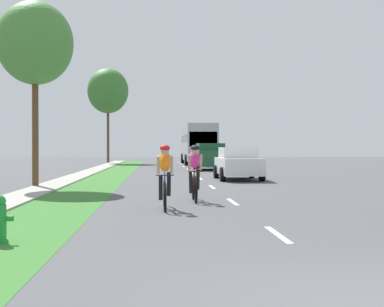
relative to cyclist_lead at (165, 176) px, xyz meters
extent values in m
plane|color=#4C4C4F|center=(1.90, 11.74, -0.81)|extent=(120.00, 120.00, 0.00)
cube|color=#38722D|center=(-2.67, 11.74, -0.81)|extent=(2.08, 70.00, 0.01)
cube|color=#9E998E|center=(-4.32, 11.74, -0.81)|extent=(1.21, 70.00, 0.10)
cube|color=white|center=(1.90, -3.86, -0.81)|extent=(0.12, 1.80, 0.01)
cube|color=white|center=(1.90, 1.74, -0.81)|extent=(0.12, 1.80, 0.01)
cube|color=white|center=(1.90, 7.34, -0.81)|extent=(0.12, 1.80, 0.01)
cube|color=white|center=(1.90, 12.94, -0.81)|extent=(0.12, 1.80, 0.01)
cube|color=white|center=(1.90, 18.54, -0.81)|extent=(0.12, 1.80, 0.01)
cube|color=white|center=(1.90, 24.14, -0.81)|extent=(0.12, 1.80, 0.01)
cube|color=white|center=(1.90, 29.74, -0.81)|extent=(0.12, 1.80, 0.01)
cube|color=white|center=(1.90, 35.34, -0.81)|extent=(0.12, 1.80, 0.01)
cube|color=white|center=(1.90, 40.94, -0.81)|extent=(0.12, 1.80, 0.01)
cylinder|color=#1E8C33|center=(-2.51, -4.41, -0.42)|extent=(0.12, 0.09, 0.09)
torus|color=black|center=(0.00, 0.55, -0.47)|extent=(0.06, 0.68, 0.68)
torus|color=black|center=(0.00, -0.49, -0.47)|extent=(0.06, 0.68, 0.68)
cylinder|color=#23389E|center=(0.00, -0.07, -0.29)|extent=(0.04, 0.59, 0.43)
cylinder|color=#23389E|center=(0.00, 0.21, -0.19)|extent=(0.04, 0.04, 0.55)
cylinder|color=#23389E|center=(0.00, -0.02, 0.04)|extent=(0.03, 0.55, 0.03)
cylinder|color=black|center=(0.00, -0.47, 0.05)|extent=(0.42, 0.02, 0.02)
ellipsoid|color=orange|center=(0.00, 0.05, 0.37)|extent=(0.30, 0.54, 0.63)
sphere|color=tan|center=(0.00, -0.23, 0.61)|extent=(0.20, 0.20, 0.20)
ellipsoid|color=red|center=(0.00, -0.23, 0.69)|extent=(0.24, 0.28, 0.16)
cylinder|color=tan|center=(-0.16, -0.23, 0.29)|extent=(0.07, 0.26, 0.45)
cylinder|color=tan|center=(0.16, -0.23, 0.29)|extent=(0.07, 0.26, 0.45)
cylinder|color=black|center=(-0.10, 0.13, -0.29)|extent=(0.10, 0.30, 0.60)
cylinder|color=black|center=(0.10, 0.08, -0.19)|extent=(0.10, 0.25, 0.61)
torus|color=black|center=(0.86, 2.46, -0.47)|extent=(0.06, 0.68, 0.68)
torus|color=black|center=(0.86, 1.42, -0.47)|extent=(0.06, 0.68, 0.68)
cylinder|color=maroon|center=(0.86, 1.84, -0.29)|extent=(0.04, 0.59, 0.43)
cylinder|color=maroon|center=(0.86, 2.12, -0.19)|extent=(0.04, 0.04, 0.55)
cylinder|color=maroon|center=(0.86, 1.89, 0.04)|extent=(0.03, 0.55, 0.03)
cylinder|color=black|center=(0.86, 1.44, 0.05)|extent=(0.42, 0.02, 0.02)
ellipsoid|color=#CC2D8C|center=(0.86, 1.96, 0.37)|extent=(0.30, 0.54, 0.63)
sphere|color=tan|center=(0.86, 1.68, 0.61)|extent=(0.20, 0.20, 0.20)
ellipsoid|color=black|center=(0.86, 1.68, 0.69)|extent=(0.24, 0.28, 0.16)
cylinder|color=tan|center=(0.70, 1.68, 0.29)|extent=(0.07, 0.26, 0.45)
cylinder|color=tan|center=(1.02, 1.68, 0.29)|extent=(0.07, 0.26, 0.45)
cylinder|color=black|center=(0.76, 2.04, -0.29)|extent=(0.10, 0.30, 0.60)
cylinder|color=black|center=(0.96, 1.99, -0.19)|extent=(0.10, 0.25, 0.61)
cube|color=silver|center=(3.59, 11.95, -0.17)|extent=(1.76, 4.30, 0.76)
cube|color=silver|center=(3.59, 12.10, 0.45)|extent=(1.55, 2.24, 0.52)
cube|color=#1E2833|center=(3.59, 11.14, 0.43)|extent=(1.44, 0.08, 0.44)
cylinder|color=black|center=(2.71, 10.62, -0.49)|extent=(0.22, 0.64, 0.64)
cylinder|color=black|center=(4.47, 10.62, -0.49)|extent=(0.22, 0.64, 0.64)
cylinder|color=black|center=(2.71, 13.29, -0.49)|extent=(0.22, 0.64, 0.64)
cylinder|color=black|center=(4.47, 13.29, -0.49)|extent=(0.22, 0.64, 0.64)
cube|color=#194C2D|center=(3.41, 23.18, 0.00)|extent=(1.90, 4.70, 1.00)
cube|color=#194C2D|center=(3.41, 23.38, 0.72)|extent=(1.71, 2.91, 0.52)
cube|color=#1E2833|center=(3.41, 22.12, 0.60)|extent=(1.56, 0.08, 0.44)
cylinder|color=black|center=(2.46, 21.77, -0.45)|extent=(0.25, 0.72, 0.72)
cylinder|color=black|center=(4.36, 21.77, -0.45)|extent=(0.25, 0.72, 0.72)
cylinder|color=black|center=(2.46, 24.59, -0.45)|extent=(0.25, 0.72, 0.72)
cylinder|color=black|center=(4.36, 24.59, -0.45)|extent=(0.25, 0.72, 0.72)
cube|color=#A5A8AD|center=(3.49, 35.56, 1.12)|extent=(2.50, 11.60, 3.10)
cube|color=#1E2833|center=(3.49, 35.56, 1.52)|extent=(2.52, 10.67, 0.64)
cube|color=#1E2833|center=(3.49, 29.79, 1.37)|extent=(2.25, 0.06, 1.20)
cylinder|color=black|center=(2.24, 31.79, -0.33)|extent=(0.28, 0.96, 0.96)
cylinder|color=black|center=(4.74, 31.79, -0.33)|extent=(0.28, 0.96, 0.96)
cylinder|color=black|center=(2.24, 38.75, -0.33)|extent=(0.28, 0.96, 0.96)
cylinder|color=black|center=(4.74, 38.75, -0.33)|extent=(0.28, 0.96, 0.96)
cylinder|color=brown|center=(-4.84, 7.85, 1.36)|extent=(0.24, 0.24, 4.35)
ellipsoid|color=#478438|center=(-4.84, 7.85, 4.69)|extent=(2.89, 2.89, 3.18)
cylinder|color=brown|center=(-4.91, 39.01, 1.88)|extent=(0.24, 0.24, 5.38)
ellipsoid|color=#38722D|center=(-4.91, 39.01, 6.14)|extent=(3.91, 3.91, 4.30)
camera|label=1|loc=(-0.18, -13.06, 0.70)|focal=50.37mm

